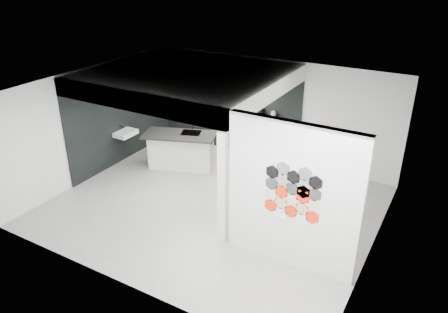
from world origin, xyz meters
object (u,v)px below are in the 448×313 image
glass_bowl (273,114)px  glass_vase (274,113)px  utensil_cup (206,101)px  kettle (261,110)px  stockpot (191,97)px  wall_basin (126,133)px  bottle_dark (214,102)px  kitchen_island (181,150)px  partition_panel (292,197)px

glass_bowl → glass_vase: bearing=0.0°
utensil_cup → kettle: bearing=0.0°
stockpot → wall_basin: bearing=-110.0°
wall_basin → stockpot: size_ratio=2.77×
kettle → utensil_cup: bearing=-171.9°
glass_vase → utensil_cup: 2.12m
glass_vase → bottle_dark: bottle_dark is taller
utensil_cup → wall_basin: bearing=-121.5°
kettle → glass_bowl: 0.37m
kitchen_island → glass_vase: size_ratio=16.35×
kitchen_island → kettle: size_ratio=10.82×
bottle_dark → kitchen_island: bearing=-92.1°
partition_panel → utensil_cup: partition_panel is taller
partition_panel → stockpot: (-4.71, 3.87, 0.01)m
kitchen_island → utensil_cup: size_ratio=19.43×
partition_panel → wall_basin: bearing=161.8°
kettle → glass_bowl: bearing=8.1°
kitchen_island → bottle_dark: size_ratio=12.56×
partition_panel → kettle: partition_panel is taller
kettle → utensil_cup: (-1.75, 0.00, -0.03)m
bottle_dark → glass_vase: bearing=0.0°
kettle → utensil_cup: kettle is taller
glass_vase → bottle_dark: bearing=180.0°
glass_vase → kettle: bearing=180.0°
partition_panel → glass_vase: 4.39m
partition_panel → glass_bowl: 4.39m
glass_bowl → utensil_cup: size_ratio=1.33×
partition_panel → bottle_dark: 5.52m
glass_vase → utensil_cup: size_ratio=1.19×
kitchen_island → partition_panel: bearing=-50.1°
wall_basin → kitchen_island: bearing=17.4°
stockpot → glass_bowl: stockpot is taller
partition_panel → wall_basin: (-5.46, 1.80, -0.55)m
glass_bowl → bottle_dark: (-1.86, 0.00, 0.03)m
kitchen_island → kettle: 2.40m
kettle → bottle_dark: bearing=-171.9°
partition_panel → glass_vase: size_ratio=22.28×
kettle → glass_vase: 0.37m
wall_basin → utensil_cup: bearing=58.5°
partition_panel → stockpot: bearing=140.7°
stockpot → glass_bowl: bearing=0.0°
wall_basin → glass_bowl: size_ratio=4.27×
stockpot → utensil_cup: (0.52, 0.00, -0.04)m
wall_basin → bottle_dark: 2.63m
partition_panel → stockpot: 6.10m
kitchen_island → utensil_cup: (-0.20, 1.60, 0.86)m
wall_basin → kettle: bearing=34.4°
partition_panel → kettle: size_ratio=14.75×
stockpot → utensil_cup: stockpot is taller
glass_bowl → utensil_cup: (-2.12, 0.00, 0.00)m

